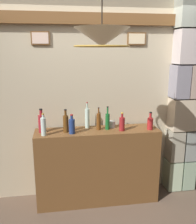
{
  "coord_description": "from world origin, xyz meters",
  "views": [
    {
      "loc": [
        -0.46,
        -2.17,
        1.98
      ],
      "look_at": [
        0.0,
        0.77,
        1.24
      ],
      "focal_mm": 39.99,
      "sensor_mm": 36.0,
      "label": 1
    }
  ],
  "objects_px": {
    "liquor_bottle_tequila": "(122,124)",
    "liquor_bottle_rye": "(108,121)",
    "liquor_bottle_rum": "(66,123)",
    "liquor_bottle_whiskey": "(87,118)",
    "liquor_bottle_brandy": "(41,123)",
    "liquor_bottle_vodka": "(99,121)",
    "liquor_bottle_vermouth": "(43,126)",
    "glass_tumbler_rocks": "(112,124)",
    "liquor_bottle_scotch": "(150,123)",
    "pendant_lamp": "(102,38)",
    "liquor_bottle_gin": "(72,126)"
  },
  "relations": [
    {
      "from": "liquor_bottle_brandy",
      "to": "liquor_bottle_vodka",
      "type": "bearing_deg",
      "value": -0.79
    },
    {
      "from": "liquor_bottle_rye",
      "to": "liquor_bottle_whiskey",
      "type": "height_order",
      "value": "liquor_bottle_whiskey"
    },
    {
      "from": "liquor_bottle_vodka",
      "to": "liquor_bottle_vermouth",
      "type": "bearing_deg",
      "value": -169.76
    },
    {
      "from": "liquor_bottle_brandy",
      "to": "glass_tumbler_rocks",
      "type": "bearing_deg",
      "value": 3.04
    },
    {
      "from": "liquor_bottle_vermouth",
      "to": "pendant_lamp",
      "type": "relative_size",
      "value": 0.53
    },
    {
      "from": "liquor_bottle_rum",
      "to": "glass_tumbler_rocks",
      "type": "height_order",
      "value": "liquor_bottle_rum"
    },
    {
      "from": "liquor_bottle_vodka",
      "to": "glass_tumbler_rocks",
      "type": "relative_size",
      "value": 3.34
    },
    {
      "from": "liquor_bottle_rum",
      "to": "liquor_bottle_whiskey",
      "type": "xyz_separation_m",
      "value": [
        0.28,
        0.14,
        0.02
      ]
    },
    {
      "from": "liquor_bottle_scotch",
      "to": "liquor_bottle_brandy",
      "type": "relative_size",
      "value": 0.77
    },
    {
      "from": "liquor_bottle_gin",
      "to": "glass_tumbler_rocks",
      "type": "xyz_separation_m",
      "value": [
        0.54,
        0.16,
        -0.05
      ]
    },
    {
      "from": "liquor_bottle_scotch",
      "to": "glass_tumbler_rocks",
      "type": "height_order",
      "value": "liquor_bottle_scotch"
    },
    {
      "from": "liquor_bottle_tequila",
      "to": "liquor_bottle_rum",
      "type": "bearing_deg",
      "value": 175.74
    },
    {
      "from": "liquor_bottle_rum",
      "to": "liquor_bottle_rye",
      "type": "xyz_separation_m",
      "value": [
        0.53,
        0.03,
        -0.0
      ]
    },
    {
      "from": "liquor_bottle_rye",
      "to": "glass_tumbler_rocks",
      "type": "xyz_separation_m",
      "value": [
        0.08,
        0.06,
        -0.07
      ]
    },
    {
      "from": "liquor_bottle_tequila",
      "to": "glass_tumbler_rocks",
      "type": "xyz_separation_m",
      "value": [
        -0.09,
        0.15,
        -0.05
      ]
    },
    {
      "from": "liquor_bottle_rum",
      "to": "liquor_bottle_whiskey",
      "type": "distance_m",
      "value": 0.31
    },
    {
      "from": "liquor_bottle_vodka",
      "to": "liquor_bottle_whiskey",
      "type": "relative_size",
      "value": 0.85
    },
    {
      "from": "liquor_bottle_rum",
      "to": "liquor_bottle_brandy",
      "type": "height_order",
      "value": "liquor_bottle_brandy"
    },
    {
      "from": "liquor_bottle_vermouth",
      "to": "liquor_bottle_whiskey",
      "type": "relative_size",
      "value": 0.79
    },
    {
      "from": "liquor_bottle_rum",
      "to": "liquor_bottle_vermouth",
      "type": "relative_size",
      "value": 1.07
    },
    {
      "from": "liquor_bottle_vodka",
      "to": "liquor_bottle_brandy",
      "type": "height_order",
      "value": "liquor_bottle_brandy"
    },
    {
      "from": "liquor_bottle_vermouth",
      "to": "liquor_bottle_gin",
      "type": "xyz_separation_m",
      "value": [
        0.34,
        0.02,
        -0.02
      ]
    },
    {
      "from": "liquor_bottle_rum",
      "to": "liquor_bottle_tequila",
      "type": "height_order",
      "value": "liquor_bottle_rum"
    },
    {
      "from": "liquor_bottle_brandy",
      "to": "liquor_bottle_whiskey",
      "type": "xyz_separation_m",
      "value": [
        0.58,
        0.09,
        0.01
      ]
    },
    {
      "from": "liquor_bottle_gin",
      "to": "liquor_bottle_rum",
      "type": "bearing_deg",
      "value": 136.41
    },
    {
      "from": "liquor_bottle_vodka",
      "to": "liquor_bottle_tequila",
      "type": "bearing_deg",
      "value": -17.22
    },
    {
      "from": "liquor_bottle_gin",
      "to": "liquor_bottle_scotch",
      "type": "bearing_deg",
      "value": 0.61
    },
    {
      "from": "liquor_bottle_vermouth",
      "to": "glass_tumbler_rocks",
      "type": "relative_size",
      "value": 3.09
    },
    {
      "from": "liquor_bottle_whiskey",
      "to": "liquor_bottle_rye",
      "type": "bearing_deg",
      "value": -23.23
    },
    {
      "from": "liquor_bottle_vermouth",
      "to": "liquor_bottle_scotch",
      "type": "distance_m",
      "value": 1.33
    },
    {
      "from": "liquor_bottle_whiskey",
      "to": "liquor_bottle_rum",
      "type": "bearing_deg",
      "value": -154.23
    },
    {
      "from": "liquor_bottle_rye",
      "to": "liquor_bottle_vodka",
      "type": "distance_m",
      "value": 0.11
    },
    {
      "from": "liquor_bottle_vodka",
      "to": "glass_tumbler_rocks",
      "type": "height_order",
      "value": "liquor_bottle_vodka"
    },
    {
      "from": "liquor_bottle_rum",
      "to": "liquor_bottle_whiskey",
      "type": "relative_size",
      "value": 0.85
    },
    {
      "from": "liquor_bottle_tequila",
      "to": "liquor_bottle_rye",
      "type": "height_order",
      "value": "liquor_bottle_rye"
    },
    {
      "from": "liquor_bottle_tequila",
      "to": "liquor_bottle_scotch",
      "type": "xyz_separation_m",
      "value": [
        0.37,
        -0.0,
        -0.01
      ]
    },
    {
      "from": "liquor_bottle_whiskey",
      "to": "pendant_lamp",
      "type": "distance_m",
      "value": 1.26
    },
    {
      "from": "liquor_bottle_whiskey",
      "to": "glass_tumbler_rocks",
      "type": "xyz_separation_m",
      "value": [
        0.32,
        -0.04,
        -0.09
      ]
    },
    {
      "from": "liquor_bottle_rum",
      "to": "liquor_bottle_gin",
      "type": "relative_size",
      "value": 1.21
    },
    {
      "from": "liquor_bottle_rye",
      "to": "liquor_bottle_vodka",
      "type": "bearing_deg",
      "value": 176.7
    },
    {
      "from": "liquor_bottle_rye",
      "to": "pendant_lamp",
      "type": "distance_m",
      "value": 1.22
    },
    {
      "from": "liquor_bottle_gin",
      "to": "liquor_bottle_whiskey",
      "type": "bearing_deg",
      "value": 43.88
    },
    {
      "from": "liquor_bottle_rye",
      "to": "liquor_bottle_brandy",
      "type": "distance_m",
      "value": 0.83
    },
    {
      "from": "liquor_bottle_vermouth",
      "to": "liquor_bottle_rum",
      "type": "bearing_deg",
      "value": 18.18
    },
    {
      "from": "liquor_bottle_scotch",
      "to": "liquor_bottle_brandy",
      "type": "xyz_separation_m",
      "value": [
        -1.37,
        0.1,
        0.03
      ]
    },
    {
      "from": "liquor_bottle_tequila",
      "to": "liquor_bottle_rye",
      "type": "xyz_separation_m",
      "value": [
        -0.17,
        0.08,
        0.02
      ]
    },
    {
      "from": "liquor_bottle_rum",
      "to": "liquor_bottle_vodka",
      "type": "distance_m",
      "value": 0.42
    },
    {
      "from": "liquor_bottle_rum",
      "to": "liquor_bottle_tequila",
      "type": "relative_size",
      "value": 1.23
    },
    {
      "from": "liquor_bottle_brandy",
      "to": "glass_tumbler_rocks",
      "type": "xyz_separation_m",
      "value": [
        0.9,
        0.05,
        -0.07
      ]
    },
    {
      "from": "liquor_bottle_rye",
      "to": "glass_tumbler_rocks",
      "type": "height_order",
      "value": "liquor_bottle_rye"
    }
  ]
}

